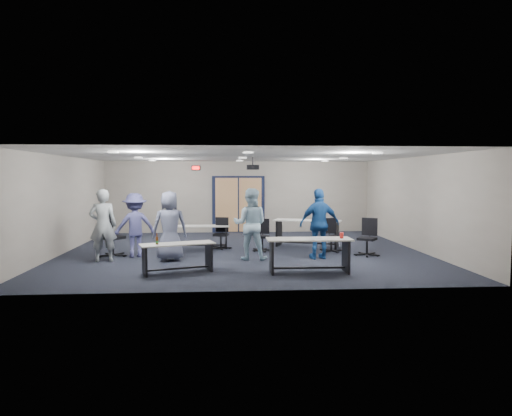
{
  "coord_description": "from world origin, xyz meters",
  "views": [
    {
      "loc": [
        -0.54,
        -12.87,
        2.14
      ],
      "look_at": [
        0.34,
        -0.3,
        1.26
      ],
      "focal_mm": 32.0,
      "sensor_mm": 36.0,
      "label": 1
    }
  ],
  "objects": [
    {
      "name": "chair_back_c",
      "position": [
        0.54,
        0.01,
        0.46
      ],
      "size": [
        0.64,
        0.64,
        0.91
      ],
      "primitive_type": null,
      "rotation": [
        0.0,
        0.0,
        -0.13
      ],
      "color": "black",
      "rests_on": "floor"
    },
    {
      "name": "ceiling_projector",
      "position": [
        0.3,
        0.5,
        2.4
      ],
      "size": [
        0.35,
        0.32,
        0.37
      ],
      "color": "black",
      "rests_on": "ceiling"
    },
    {
      "name": "person_plaid",
      "position": [
        -1.92,
        -1.3,
        0.89
      ],
      "size": [
        0.95,
        0.71,
        1.77
      ],
      "primitive_type": "imported",
      "rotation": [
        0.0,
        0.0,
        3.32
      ],
      "color": "slate",
      "rests_on": "floor"
    },
    {
      "name": "ceiling",
      "position": [
        0.0,
        0.0,
        2.7
      ],
      "size": [
        10.0,
        9.0,
        0.04
      ],
      "primitive_type": "cube",
      "color": "silver",
      "rests_on": "back_wall"
    },
    {
      "name": "double_door",
      "position": [
        0.0,
        4.46,
        1.05
      ],
      "size": [
        2.0,
        0.07,
        2.2
      ],
      "color": "black",
      "rests_on": "back_wall"
    },
    {
      "name": "person_back",
      "position": [
        -2.9,
        -0.68,
        0.85
      ],
      "size": [
        1.23,
        0.94,
        1.69
      ],
      "primitive_type": "imported",
      "rotation": [
        0.0,
        0.0,
        3.46
      ],
      "color": "#484983",
      "rests_on": "floor"
    },
    {
      "name": "chair_loose_right",
      "position": [
        3.29,
        -0.95,
        0.5
      ],
      "size": [
        0.88,
        0.88,
        1.01
      ],
      "primitive_type": null,
      "rotation": [
        0.0,
        0.0,
        -0.6
      ],
      "color": "black",
      "rests_on": "floor"
    },
    {
      "name": "exit_sign",
      "position": [
        -1.6,
        4.44,
        2.45
      ],
      "size": [
        0.32,
        0.07,
        0.18
      ],
      "color": "black",
      "rests_on": "back_wall"
    },
    {
      "name": "back_wall",
      "position": [
        0.0,
        4.5,
        1.35
      ],
      "size": [
        10.0,
        0.04,
        2.7
      ],
      "primitive_type": "cube",
      "color": "gray",
      "rests_on": "floor"
    },
    {
      "name": "table_front_left",
      "position": [
        -1.59,
        -2.76,
        0.45
      ],
      "size": [
        1.71,
        1.02,
        0.9
      ],
      "rotation": [
        0.0,
        0.0,
        0.32
      ],
      "color": "beige",
      "rests_on": "floor"
    },
    {
      "name": "front_wall",
      "position": [
        0.0,
        -4.5,
        1.35
      ],
      "size": [
        10.0,
        0.04,
        2.7
      ],
      "primitive_type": "cube",
      "color": "gray",
      "rests_on": "floor"
    },
    {
      "name": "floor",
      "position": [
        0.0,
        0.0,
        0.0
      ],
      "size": [
        10.0,
        10.0,
        0.0
      ],
      "primitive_type": "plane",
      "color": "black",
      "rests_on": "ground"
    },
    {
      "name": "ceiling_can_lights",
      "position": [
        0.0,
        0.25,
        2.67
      ],
      "size": [
        6.24,
        5.74,
        0.02
      ],
      "primitive_type": null,
      "color": "silver",
      "rests_on": "ceiling"
    },
    {
      "name": "left_wall",
      "position": [
        -5.0,
        0.0,
        1.35
      ],
      "size": [
        0.04,
        9.0,
        2.7
      ],
      "primitive_type": "cube",
      "color": "gray",
      "rests_on": "floor"
    },
    {
      "name": "table_back_left",
      "position": [
        -1.24,
        0.64,
        0.46
      ],
      "size": [
        1.68,
        0.57,
        0.68
      ],
      "rotation": [
        0.0,
        0.0,
        0.01
      ],
      "color": "beige",
      "rests_on": "floor"
    },
    {
      "name": "person_gray",
      "position": [
        -3.57,
        -1.32,
        0.92
      ],
      "size": [
        0.72,
        0.52,
        1.83
      ],
      "primitive_type": "imported",
      "rotation": [
        0.0,
        0.0,
        3.28
      ],
      "color": "#8F989C",
      "rests_on": "floor"
    },
    {
      "name": "chair_back_b",
      "position": [
        -0.65,
        0.5,
        0.46
      ],
      "size": [
        0.68,
        0.68,
        0.92
      ],
      "primitive_type": null,
      "rotation": [
        0.0,
        0.0,
        -0.2
      ],
      "color": "black",
      "rests_on": "floor"
    },
    {
      "name": "chair_back_d",
      "position": [
        2.49,
        -0.22,
        0.47
      ],
      "size": [
        0.63,
        0.63,
        0.94
      ],
      "primitive_type": null,
      "rotation": [
        0.0,
        0.0,
        0.07
      ],
      "color": "black",
      "rests_on": "floor"
    },
    {
      "name": "table_back_right",
      "position": [
        1.98,
        0.75,
        0.56
      ],
      "size": [
        2.11,
        1.36,
        0.81
      ],
      "rotation": [
        0.0,
        0.0,
        -0.38
      ],
      "color": "beige",
      "rests_on": "floor"
    },
    {
      "name": "right_wall",
      "position": [
        5.0,
        0.0,
        1.35
      ],
      "size": [
        0.04,
        9.0,
        2.7
      ],
      "primitive_type": "cube",
      "color": "gray",
      "rests_on": "floor"
    },
    {
      "name": "table_front_right",
      "position": [
        1.34,
        -2.96,
        0.52
      ],
      "size": [
        1.89,
        0.65,
        0.89
      ],
      "rotation": [
        0.0,
        0.0,
        -0.01
      ],
      "color": "beige",
      "rests_on": "floor"
    },
    {
      "name": "person_lightblue",
      "position": [
        0.12,
        -1.27,
        0.92
      ],
      "size": [
        0.99,
        0.82,
        1.83
      ],
      "primitive_type": "imported",
      "rotation": [
        0.0,
        0.0,
        2.99
      ],
      "color": "#ACD0E4",
      "rests_on": "floor"
    },
    {
      "name": "person_navy",
      "position": [
        1.91,
        -1.29,
        0.91
      ],
      "size": [
        1.13,
        0.61,
        1.82
      ],
      "primitive_type": "imported",
      "rotation": [
        0.0,
        0.0,
        3.3
      ],
      "color": "#19488D",
      "rests_on": "floor"
    },
    {
      "name": "chair_loose_left",
      "position": [
        -3.51,
        -0.62,
        0.56
      ],
      "size": [
        0.97,
        0.97,
        1.12
      ],
      "primitive_type": null,
      "rotation": [
        0.0,
        0.0,
        1.01
      ],
      "color": "black",
      "rests_on": "floor"
    }
  ]
}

